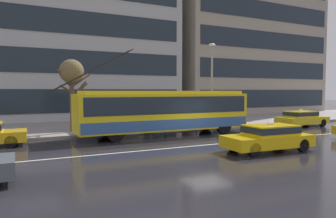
{
  "coord_description": "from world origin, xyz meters",
  "views": [
    {
      "loc": [
        -9.97,
        -15.22,
        2.91
      ],
      "look_at": [
        -0.64,
        3.82,
        1.67
      ],
      "focal_mm": 33.39,
      "sensor_mm": 36.0,
      "label": 1
    }
  ],
  "objects": [
    {
      "name": "taxi_oncoming_near",
      "position": [
        0.97,
        -3.94,
        0.7
      ],
      "size": [
        4.43,
        2.01,
        1.39
      ],
      "color": "yellow",
      "rests_on": "ground_plane"
    },
    {
      "name": "pedestrian_walking_past",
      "position": [
        0.26,
        6.2,
        1.75
      ],
      "size": [
        1.43,
        1.43,
        2.0
      ],
      "color": "black",
      "rests_on": "sidewalk_slab"
    },
    {
      "name": "trolleybus",
      "position": [
        -1.23,
        3.04,
        1.6
      ],
      "size": [
        12.6,
        2.57,
        5.43
      ],
      "color": "yellow",
      "rests_on": "ground_plane"
    },
    {
      "name": "pedestrian_waiting_by_pole",
      "position": [
        3.4,
        6.72,
        1.75
      ],
      "size": [
        1.18,
        1.18,
        1.99
      ],
      "color": "navy",
      "rests_on": "sidewalk_slab"
    },
    {
      "name": "street_lamp",
      "position": [
        3.94,
        5.33,
        3.98
      ],
      "size": [
        0.6,
        0.32,
        6.46
      ],
      "color": "gray",
      "rests_on": "sidewalk_slab"
    },
    {
      "name": "bus_shelter",
      "position": [
        -2.89,
        6.28,
        2.06
      ],
      "size": [
        3.52,
        1.79,
        2.54
      ],
      "color": "gray",
      "rests_on": "sidewalk_slab"
    },
    {
      "name": "taxi_ahead_of_bus",
      "position": [
        10.92,
        2.7,
        0.7
      ],
      "size": [
        4.3,
        1.83,
        1.39
      ],
      "color": "yellow",
      "rests_on": "ground_plane"
    },
    {
      "name": "pedestrian_at_shelter",
      "position": [
        -4.59,
        7.44,
        1.77
      ],
      "size": [
        1.57,
        1.57,
        1.99
      ],
      "color": "black",
      "rests_on": "sidewalk_slab"
    },
    {
      "name": "office_tower_corner_left",
      "position": [
        -5.43,
        21.99,
        12.82
      ],
      "size": [
        23.62,
        15.54,
        25.63
      ],
      "color": "#ABAEB2",
      "rests_on": "ground_plane"
    },
    {
      "name": "street_tree_bare",
      "position": [
        -6.55,
        6.4,
        4.03
      ],
      "size": [
        2.28,
        1.62,
        4.87
      ],
      "color": "brown",
      "rests_on": "sidewalk_slab"
    },
    {
      "name": "sidewalk_slab",
      "position": [
        0.0,
        9.64,
        0.07
      ],
      "size": [
        80.0,
        10.0,
        0.14
      ],
      "primitive_type": "cube",
      "color": "gray",
      "rests_on": "ground_plane"
    },
    {
      "name": "ground_plane",
      "position": [
        0.0,
        0.0,
        0.0
      ],
      "size": [
        160.0,
        160.0,
        0.0
      ],
      "primitive_type": "plane",
      "color": "#252329"
    },
    {
      "name": "lane_centre_line",
      "position": [
        0.0,
        -1.2,
        0.0
      ],
      "size": [
        72.0,
        0.14,
        0.01
      ],
      "primitive_type": "cube",
      "color": "silver",
      "rests_on": "ground_plane"
    },
    {
      "name": "office_tower_corner_right",
      "position": [
        18.21,
        20.21,
        10.92
      ],
      "size": [
        21.31,
        12.58,
        21.82
      ],
      "color": "#9E9383",
      "rests_on": "ground_plane"
    },
    {
      "name": "pedestrian_approaching_curb",
      "position": [
        -0.17,
        5.13,
        1.7
      ],
      "size": [
        1.25,
        1.25,
        2.03
      ],
      "color": "#1E354C",
      "rests_on": "sidewalk_slab"
    }
  ]
}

